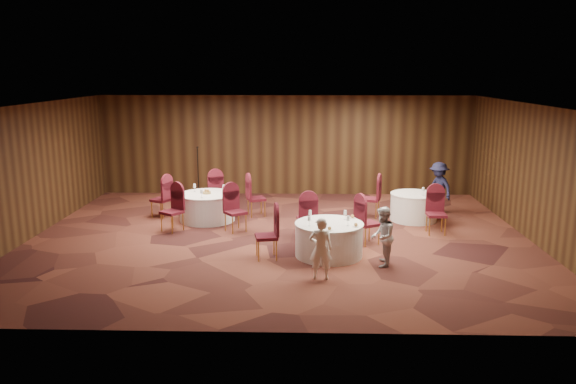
{
  "coord_description": "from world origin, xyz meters",
  "views": [
    {
      "loc": [
        0.58,
        -13.03,
        3.98
      ],
      "look_at": [
        0.2,
        0.2,
        1.1
      ],
      "focal_mm": 35.0,
      "sensor_mm": 36.0,
      "label": 1
    }
  ],
  "objects_px": {
    "mic_stand": "(199,184)",
    "woman_a": "(321,249)",
    "table_right": "(414,207)",
    "table_main": "(329,239)",
    "man_c": "(438,188)",
    "woman_b": "(382,237)",
    "table_left": "(207,207)"
  },
  "relations": [
    {
      "from": "table_main",
      "to": "woman_a",
      "type": "bearing_deg",
      "value": -98.96
    },
    {
      "from": "table_left",
      "to": "table_right",
      "type": "relative_size",
      "value": 1.19
    },
    {
      "from": "table_main",
      "to": "man_c",
      "type": "bearing_deg",
      "value": 50.08
    },
    {
      "from": "table_right",
      "to": "mic_stand",
      "type": "distance_m",
      "value": 6.64
    },
    {
      "from": "table_right",
      "to": "woman_a",
      "type": "xyz_separation_m",
      "value": [
        -2.64,
        -4.45,
        0.24
      ]
    },
    {
      "from": "woman_b",
      "to": "table_main",
      "type": "bearing_deg",
      "value": -107.6
    },
    {
      "from": "table_main",
      "to": "table_right",
      "type": "height_order",
      "value": "same"
    },
    {
      "from": "mic_stand",
      "to": "table_left",
      "type": "bearing_deg",
      "value": -74.3
    },
    {
      "from": "mic_stand",
      "to": "man_c",
      "type": "bearing_deg",
      "value": -11.12
    },
    {
      "from": "table_left",
      "to": "woman_b",
      "type": "height_order",
      "value": "woman_b"
    },
    {
      "from": "table_left",
      "to": "woman_b",
      "type": "xyz_separation_m",
      "value": [
        4.22,
        -3.47,
        0.25
      ]
    },
    {
      "from": "table_left",
      "to": "mic_stand",
      "type": "relative_size",
      "value": 0.89
    },
    {
      "from": "woman_a",
      "to": "table_right",
      "type": "bearing_deg",
      "value": -118.62
    },
    {
      "from": "table_right",
      "to": "man_c",
      "type": "relative_size",
      "value": 0.87
    },
    {
      "from": "mic_stand",
      "to": "woman_a",
      "type": "distance_m",
      "value": 7.61
    },
    {
      "from": "table_right",
      "to": "woman_b",
      "type": "xyz_separation_m",
      "value": [
        -1.34,
        -3.65,
        0.25
      ]
    },
    {
      "from": "table_left",
      "to": "woman_a",
      "type": "bearing_deg",
      "value": -55.51
    },
    {
      "from": "table_right",
      "to": "woman_a",
      "type": "bearing_deg",
      "value": -120.64
    },
    {
      "from": "table_left",
      "to": "woman_a",
      "type": "height_order",
      "value": "woman_a"
    },
    {
      "from": "table_left",
      "to": "man_c",
      "type": "height_order",
      "value": "man_c"
    },
    {
      "from": "table_right",
      "to": "table_main",
      "type": "bearing_deg",
      "value": -128.41
    },
    {
      "from": "table_left",
      "to": "woman_b",
      "type": "bearing_deg",
      "value": -39.39
    },
    {
      "from": "mic_stand",
      "to": "table_right",
      "type": "bearing_deg",
      "value": -19.74
    },
    {
      "from": "table_right",
      "to": "man_c",
      "type": "xyz_separation_m",
      "value": [
        0.84,
        0.85,
        0.35
      ]
    },
    {
      "from": "table_left",
      "to": "man_c",
      "type": "bearing_deg",
      "value": 9.13
    },
    {
      "from": "man_c",
      "to": "mic_stand",
      "type": "bearing_deg",
      "value": -131.52
    },
    {
      "from": "table_main",
      "to": "mic_stand",
      "type": "distance_m",
      "value": 6.54
    },
    {
      "from": "woman_a",
      "to": "woman_b",
      "type": "height_order",
      "value": "woman_b"
    },
    {
      "from": "table_right",
      "to": "woman_b",
      "type": "height_order",
      "value": "woman_b"
    },
    {
      "from": "table_left",
      "to": "mic_stand",
      "type": "bearing_deg",
      "value": 105.7
    },
    {
      "from": "table_left",
      "to": "woman_a",
      "type": "xyz_separation_m",
      "value": [
        2.93,
        -4.27,
        0.24
      ]
    },
    {
      "from": "table_right",
      "to": "woman_b",
      "type": "relative_size",
      "value": 1.01
    }
  ]
}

